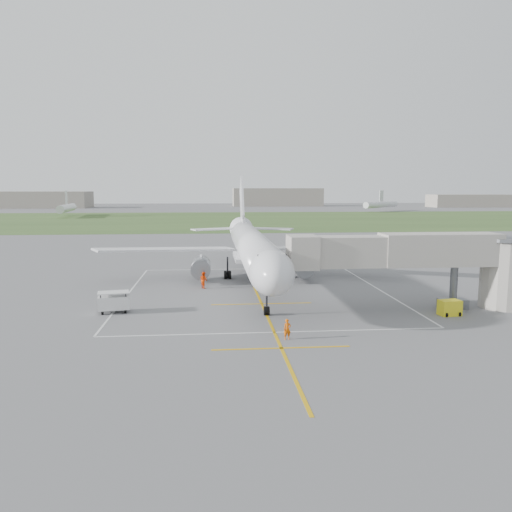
{
  "coord_description": "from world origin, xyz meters",
  "views": [
    {
      "loc": [
        -4.89,
        -58.2,
        11.29
      ],
      "look_at": [
        -0.02,
        -4.0,
        4.0
      ],
      "focal_mm": 35.0,
      "sensor_mm": 36.0,
      "label": 1
    }
  ],
  "objects": [
    {
      "name": "ramp_worker_wing",
      "position": [
        -5.85,
        -1.5,
        0.96
      ],
      "size": [
        1.12,
        1.18,
        1.91
      ],
      "primitive_type": "imported",
      "rotation": [
        0.0,
        0.0,
        2.18
      ],
      "color": "#F24007",
      "rests_on": "ground"
    },
    {
      "name": "apron_markings",
      "position": [
        0.0,
        -5.82,
        0.01
      ],
      "size": [
        28.2,
        60.0,
        0.01
      ],
      "color": "#D29C0C",
      "rests_on": "ground"
    },
    {
      "name": "grass_strip",
      "position": [
        0.0,
        130.0,
        0.01
      ],
      "size": [
        700.0,
        120.0,
        0.02
      ],
      "primitive_type": "cube",
      "color": "#345223",
      "rests_on": "ground"
    },
    {
      "name": "jet_bridge",
      "position": [
        15.72,
        -13.5,
        4.74
      ],
      "size": [
        23.4,
        5.0,
        7.2
      ],
      "color": "gray",
      "rests_on": "ground"
    },
    {
      "name": "airliner",
      "position": [
        -0.0,
        0.75,
        4.39
      ],
      "size": [
        38.93,
        46.75,
        13.52
      ],
      "color": "silver",
      "rests_on": "ground"
    },
    {
      "name": "gpu_unit",
      "position": [
        16.44,
        -16.04,
        0.69
      ],
      "size": [
        1.98,
        1.51,
        1.39
      ],
      "rotation": [
        0.0,
        0.0,
        0.12
      ],
      "color": "yellow",
      "rests_on": "ground"
    },
    {
      "name": "ground",
      "position": [
        0.0,
        0.0,
        0.0
      ],
      "size": [
        700.0,
        700.0,
        0.0
      ],
      "primitive_type": "plane",
      "color": "#5D5D60",
      "rests_on": "ground"
    },
    {
      "name": "distant_hangars",
      "position": [
        -16.15,
        265.19,
        5.17
      ],
      "size": [
        345.0,
        49.0,
        12.0
      ],
      "color": "gray",
      "rests_on": "ground"
    },
    {
      "name": "distant_aircraft",
      "position": [
        8.79,
        174.82,
        3.59
      ],
      "size": [
        163.38,
        64.68,
        8.85
      ],
      "color": "silver",
      "rests_on": "ground"
    },
    {
      "name": "baggage_cart",
      "position": [
        -13.96,
        -12.22,
        0.99
      ],
      "size": [
        3.02,
        2.12,
        1.93
      ],
      "rotation": [
        0.0,
        0.0,
        0.18
      ],
      "color": "silver",
      "rests_on": "ground"
    },
    {
      "name": "ramp_worker_nose",
      "position": [
        0.75,
        -21.91,
        0.78
      ],
      "size": [
        0.59,
        0.4,
        1.56
      ],
      "primitive_type": "imported",
      "rotation": [
        0.0,
        0.0,
        0.04
      ],
      "color": "#D95606",
      "rests_on": "ground"
    }
  ]
}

